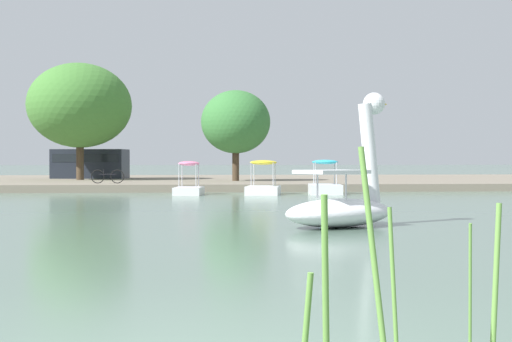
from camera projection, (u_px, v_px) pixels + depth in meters
shore_bank_far at (199, 181)px, 43.45m from camera, size 126.92×22.46×0.36m
swan_boat at (343, 200)px, 15.47m from camera, size 3.06×2.50×3.02m
pedal_boat_cyan at (325, 184)px, 30.58m from camera, size 1.54×2.34×1.51m
pedal_boat_yellow at (263, 184)px, 30.25m from camera, size 1.76×2.40×1.49m
pedal_boat_pink at (189, 185)px, 30.08m from camera, size 1.37×2.16×1.45m
tree_broadleaf_right at (236, 122)px, 38.37m from camera, size 5.02×5.13×4.98m
tree_sapling_by_fence at (80, 106)px, 40.40m from camera, size 7.07×7.36×6.74m
bicycle_parked at (107, 176)px, 34.10m from camera, size 1.63×0.19×0.68m
parked_van at (90, 163)px, 43.81m from camera, size 4.78×2.62×1.82m
reed_clump_foreground at (478, 311)px, 3.75m from camera, size 2.32×1.05×1.53m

